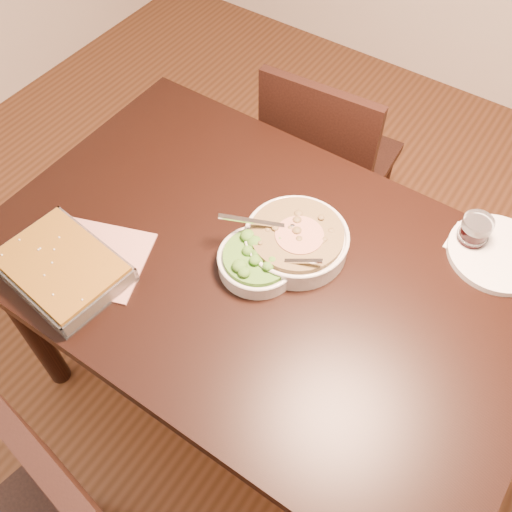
% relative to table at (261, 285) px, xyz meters
% --- Properties ---
extents(ground, '(4.00, 4.00, 0.00)m').
position_rel_table_xyz_m(ground, '(0.00, 0.00, -0.65)').
color(ground, '#472714').
rests_on(ground, ground).
extents(table, '(1.40, 0.90, 0.75)m').
position_rel_table_xyz_m(table, '(0.00, 0.00, 0.00)').
color(table, black).
rests_on(table, ground).
extents(magazine_a, '(0.36, 0.31, 0.01)m').
position_rel_table_xyz_m(magazine_a, '(-0.38, -0.23, 0.10)').
color(magazine_a, '#B33733').
rests_on(magazine_a, table).
extents(coaster, '(0.10, 0.10, 0.00)m').
position_rel_table_xyz_m(coaster, '(0.41, 0.36, 0.10)').
color(coaster, white).
rests_on(coaster, table).
extents(stew_bowl, '(0.27, 0.27, 0.10)m').
position_rel_table_xyz_m(stew_bowl, '(0.04, 0.09, 0.13)').
color(stew_bowl, silver).
rests_on(stew_bowl, table).
extents(broccoli_bowl, '(0.22, 0.20, 0.08)m').
position_rel_table_xyz_m(broccoli_bowl, '(-0.00, -0.01, 0.12)').
color(broccoli_bowl, silver).
rests_on(broccoli_bowl, table).
extents(baking_dish, '(0.33, 0.26, 0.06)m').
position_rel_table_xyz_m(baking_dish, '(-0.39, -0.30, 0.12)').
color(baking_dish, silver).
rests_on(baking_dish, table).
extents(wine_tumbler, '(0.08, 0.08, 0.09)m').
position_rel_table_xyz_m(wine_tumbler, '(0.41, 0.36, 0.14)').
color(wine_tumbler, black).
rests_on(wine_tumbler, coaster).
extents(dinner_plate, '(0.25, 0.25, 0.02)m').
position_rel_table_xyz_m(dinner_plate, '(0.48, 0.36, 0.10)').
color(dinner_plate, white).
rests_on(dinner_plate, table).
extents(chair_far, '(0.44, 0.44, 0.87)m').
position_rel_table_xyz_m(chair_far, '(-0.17, 0.66, -0.17)').
color(chair_far, black).
rests_on(chair_far, ground).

